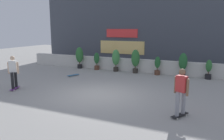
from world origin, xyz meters
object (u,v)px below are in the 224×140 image
Objects in this scene: potted_plant_1 at (97,60)px; skateboard_near_camera at (73,75)px; potted_plant_6 at (209,69)px; skater_foreground at (181,91)px; potted_plant_0 at (79,56)px; skater_by_wall_right at (13,71)px; potted_plant_4 at (157,65)px; potted_plant_3 at (135,59)px; potted_plant_5 at (183,63)px; potted_plant_2 at (116,59)px.

skateboard_near_camera is at bearing -97.07° from potted_plant_1.
skater_foreground is at bearing -96.03° from potted_plant_6.
skater_foreground is 2.08× the size of skateboard_near_camera.
skateboard_near_camera is (1.15, -2.60, -0.89)m from potted_plant_0.
skater_by_wall_right is at bearing -102.24° from skateboard_near_camera.
potted_plant_4 is 7.16m from skater_foreground.
potted_plant_3 is at bearing 57.46° from skater_by_wall_right.
potted_plant_0 is 4.46m from potted_plant_3.
potted_plant_0 reaches higher than potted_plant_6.
skater_foreground reaches higher than potted_plant_5.
potted_plant_4 reaches higher than skateboard_near_camera.
potted_plant_3 reaches higher than potted_plant_2.
potted_plant_3 is at bearing 0.00° from potted_plant_2.
potted_plant_0 reaches higher than potted_plant_3.
potted_plant_0 reaches higher than potted_plant_1.
potted_plant_0 is 9.06m from potted_plant_6.
skateboard_near_camera is (-0.32, -2.60, -0.64)m from potted_plant_1.
skater_foreground is at bearing -60.04° from potted_plant_3.
potted_plant_6 is at bearing 0.00° from potted_plant_0.
potted_plant_0 is at bearing 141.05° from skater_foreground.
skater_by_wall_right reaches higher than potted_plant_5.
potted_plant_2 is 0.92× the size of skater_by_wall_right.
potted_plant_3 reaches higher than potted_plant_1.
potted_plant_1 reaches higher than potted_plant_6.
potted_plant_4 is 0.71× the size of skater_by_wall_right.
potted_plant_1 is at bearing 79.81° from skater_by_wall_right.
skateboard_near_camera is at bearing -141.78° from potted_plant_3.
potted_plant_1 is 7.58m from potted_plant_6.
potted_plant_0 is at bearing 180.00° from potted_plant_3.
potted_plant_4 is 1.03× the size of potted_plant_6.
skater_by_wall_right is at bearing -122.54° from potted_plant_3.
potted_plant_5 is (7.56, 0.00, -0.07)m from potted_plant_0.
potted_plant_4 is at bearing 48.95° from skater_by_wall_right.
skater_by_wall_right is at bearing -100.19° from potted_plant_1.
potted_plant_2 is 0.97× the size of potted_plant_3.
potted_plant_3 reaches higher than potted_plant_6.
potted_plant_5 is at bearing 0.00° from potted_plant_4.
potted_plant_0 is 1.34× the size of potted_plant_4.
potted_plant_5 is at bearing 0.00° from potted_plant_1.
skater_foreground is 1.00× the size of skater_by_wall_right.
skateboard_near_camera is (-7.90, -2.60, -0.55)m from potted_plant_6.
potted_plant_0 is 0.95× the size of skater_foreground.
skater_foreground is 8.04m from skater_by_wall_right.
skateboard_near_camera is at bearing 77.76° from skater_by_wall_right.
potted_plant_4 is 3.09m from potted_plant_6.
potted_plant_0 is at bearing 92.68° from skater_by_wall_right.
potted_plant_3 is at bearing 119.96° from skater_foreground.
potted_plant_2 is at bearing 180.00° from potted_plant_3.
potted_plant_0 reaches higher than skateboard_near_camera.
potted_plant_2 is at bearing 180.00° from potted_plant_4.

